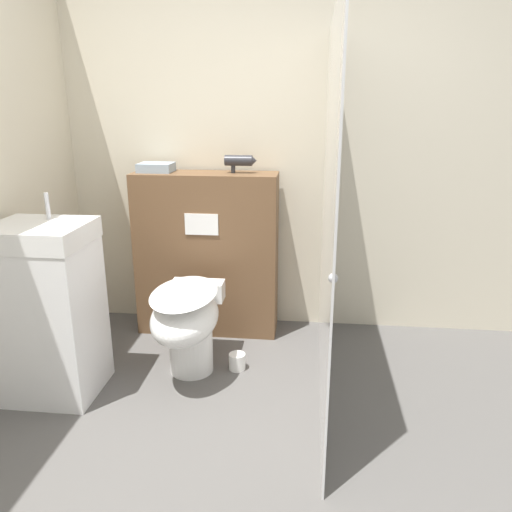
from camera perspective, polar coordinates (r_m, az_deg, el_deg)
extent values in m
plane|color=#565451|center=(2.28, -4.11, -26.52)|extent=(12.00, 12.00, 0.00)
cube|color=beige|center=(3.49, 0.95, 11.94)|extent=(8.00, 0.06, 2.50)
cube|color=brown|center=(3.47, -5.59, 0.24)|extent=(0.97, 0.29, 1.12)
cube|color=white|center=(3.27, -6.25, 3.61)|extent=(0.22, 0.01, 0.14)
cube|color=silver|center=(2.62, 8.17, 4.52)|extent=(0.01, 1.74, 2.01)
sphere|color=#B2B2B7|center=(1.82, 8.81, -2.52)|extent=(0.04, 0.04, 0.04)
cylinder|color=white|center=(3.07, -7.46, -9.76)|extent=(0.26, 0.26, 0.37)
ellipsoid|color=white|center=(2.89, -8.10, -6.90)|extent=(0.37, 0.59, 0.27)
ellipsoid|color=white|center=(2.83, -8.22, -4.23)|extent=(0.37, 0.58, 0.02)
cube|color=white|center=(3.17, -6.66, -3.92)|extent=(0.33, 0.14, 0.12)
cube|color=white|center=(2.96, -22.46, -6.81)|extent=(0.48, 0.44, 0.86)
cube|color=white|center=(2.81, -23.59, 2.30)|extent=(0.49, 0.45, 0.11)
cylinder|color=silver|center=(2.89, -22.73, 5.31)|extent=(0.02, 0.02, 0.14)
cylinder|color=#2D2D33|center=(3.32, -2.02, 10.86)|extent=(0.18, 0.07, 0.07)
cone|color=#2D2D33|center=(3.30, -0.19, 10.84)|extent=(0.03, 0.06, 0.06)
cylinder|color=#2D2D33|center=(3.33, -2.63, 10.10)|extent=(0.03, 0.03, 0.08)
cube|color=#8C9EAD|center=(3.45, -11.34, 9.90)|extent=(0.22, 0.18, 0.06)
cylinder|color=white|center=(3.12, -2.17, -11.96)|extent=(0.10, 0.10, 0.10)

